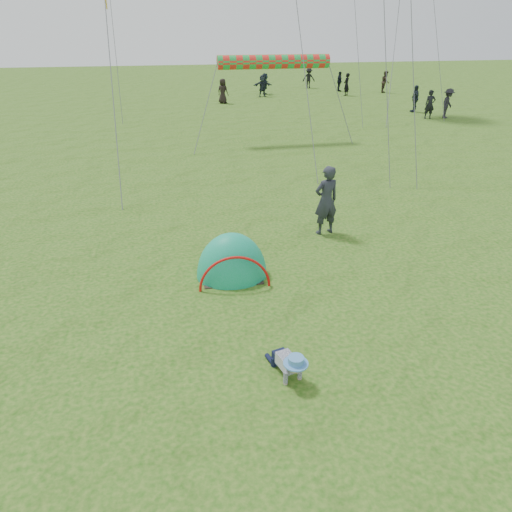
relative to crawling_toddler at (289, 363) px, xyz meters
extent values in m
plane|color=#174D0D|center=(0.30, 0.30, -0.28)|extent=(140.00, 140.00, 0.00)
ellipsoid|color=#039F5D|center=(-0.33, 3.58, -0.28)|extent=(1.70, 1.43, 2.10)
imported|color=#272933|center=(2.60, 5.44, 0.68)|extent=(0.77, 0.58, 1.92)
imported|color=black|center=(15.16, 20.99, 0.57)|extent=(0.69, 0.53, 1.71)
imported|color=#1F2832|center=(15.55, 23.47, 0.58)|extent=(0.58, 1.07, 1.72)
imported|color=black|center=(16.35, 20.92, 0.61)|extent=(1.31, 1.23, 1.78)
imported|color=#1F2832|center=(7.29, 33.18, 0.56)|extent=(1.56, 0.51, 1.68)
imported|color=black|center=(14.26, 32.21, 0.61)|extent=(0.76, 0.75, 1.77)
imported|color=#32261F|center=(18.36, 33.37, 0.62)|extent=(1.03, 1.10, 1.79)
imported|color=black|center=(14.74, 34.97, 0.56)|extent=(0.46, 1.00, 1.67)
imported|color=black|center=(12.86, 37.95, 0.61)|extent=(1.23, 0.82, 1.77)
imported|color=black|center=(3.53, 30.12, 0.60)|extent=(1.02, 0.97, 1.75)
imported|color=#17232C|center=(7.84, 34.61, 0.57)|extent=(0.94, 1.65, 1.69)
cylinder|color=red|center=(4.06, 17.00, 3.43)|extent=(5.38, 0.64, 0.64)
camera|label=1|loc=(-1.78, -5.59, 4.89)|focal=32.00mm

